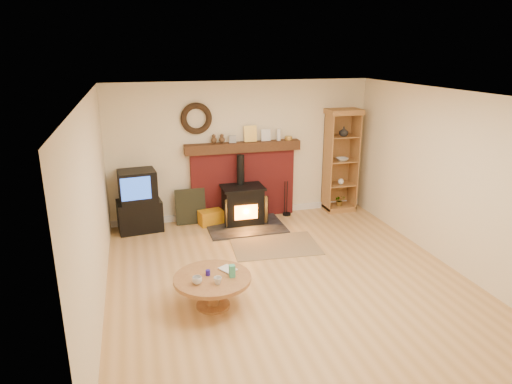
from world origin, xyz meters
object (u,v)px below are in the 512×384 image
object	(u,v)px
coffee_table	(213,282)
curio_cabinet	(340,161)
tv_unit	(139,202)
wood_stove	(243,206)

from	to	relation	value
coffee_table	curio_cabinet	bearing A→B (deg)	43.74
tv_unit	wood_stove	bearing A→B (deg)	-5.95
wood_stove	coffee_table	xyz separation A→B (m)	(-1.05, -2.70, -0.01)
tv_unit	coffee_table	distance (m)	3.02
wood_stove	tv_unit	xyz separation A→B (m)	(-1.87, 0.20, 0.18)
wood_stove	curio_cabinet	xyz separation A→B (m)	(2.07, 0.28, 0.67)
curio_cabinet	coffee_table	size ratio (longest dim) A/B	2.08
curio_cabinet	wood_stove	bearing A→B (deg)	-172.20
tv_unit	curio_cabinet	distance (m)	3.97
curio_cabinet	coffee_table	xyz separation A→B (m)	(-3.12, -2.99, -0.68)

